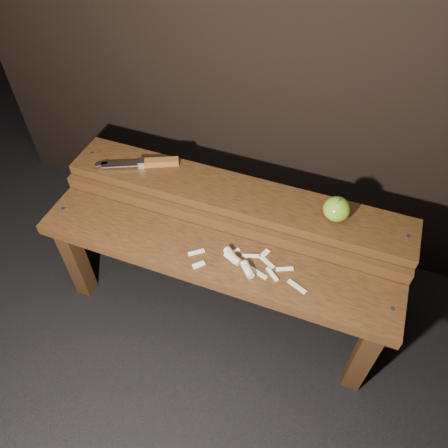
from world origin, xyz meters
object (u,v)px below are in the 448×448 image
(bench_rear_tier, at_px, (235,210))
(knife, at_px, (151,163))
(apple, at_px, (337,209))
(bench_front_tier, at_px, (211,269))

(bench_rear_tier, height_order, knife, knife)
(bench_rear_tier, distance_m, apple, 0.36)
(apple, bearing_deg, bench_rear_tier, -179.26)
(bench_front_tier, xyz_separation_m, bench_rear_tier, (0.00, 0.23, 0.06))
(bench_front_tier, relative_size, knife, 4.32)
(apple, relative_size, knife, 0.32)
(bench_front_tier, relative_size, apple, 13.53)
(bench_front_tier, distance_m, knife, 0.44)
(apple, height_order, knife, apple)
(knife, bearing_deg, bench_rear_tier, -4.04)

